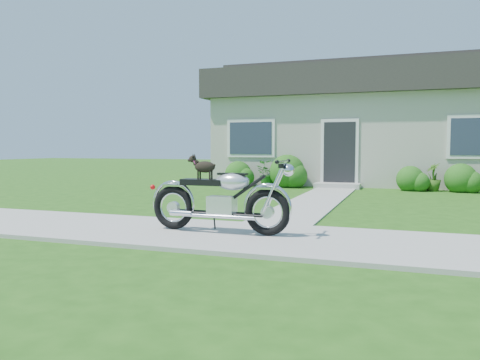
{
  "coord_description": "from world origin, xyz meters",
  "views": [
    {
      "loc": [
        0.47,
        -6.27,
        1.29
      ],
      "look_at": [
        -2.08,
        1.0,
        0.75
      ],
      "focal_mm": 35.0,
      "sensor_mm": 36.0,
      "label": 1
    }
  ],
  "objects_px": {
    "potted_plant_right": "(433,177)",
    "motorcycle_with_dog": "(221,199)",
    "house": "(392,124)",
    "potted_plant_left": "(266,174)"
  },
  "relations": [
    {
      "from": "potted_plant_right",
      "to": "house",
      "type": "bearing_deg",
      "value": 110.44
    },
    {
      "from": "potted_plant_left",
      "to": "potted_plant_right",
      "type": "xyz_separation_m",
      "value": [
        5.11,
        0.0,
        -0.01
      ]
    },
    {
      "from": "house",
      "to": "potted_plant_left",
      "type": "xyz_separation_m",
      "value": [
        -3.83,
        -3.44,
        -1.73
      ]
    },
    {
      "from": "house",
      "to": "potted_plant_left",
      "type": "height_order",
      "value": "house"
    },
    {
      "from": "house",
      "to": "potted_plant_right",
      "type": "relative_size",
      "value": 15.14
    },
    {
      "from": "potted_plant_left",
      "to": "potted_plant_right",
      "type": "bearing_deg",
      "value": 0.0
    },
    {
      "from": "potted_plant_right",
      "to": "motorcycle_with_dog",
      "type": "xyz_separation_m",
      "value": [
        -3.32,
        -8.5,
        0.12
      ]
    },
    {
      "from": "potted_plant_right",
      "to": "motorcycle_with_dog",
      "type": "height_order",
      "value": "motorcycle_with_dog"
    },
    {
      "from": "house",
      "to": "potted_plant_left",
      "type": "bearing_deg",
      "value": -138.01
    },
    {
      "from": "potted_plant_right",
      "to": "potted_plant_left",
      "type": "bearing_deg",
      "value": 180.0
    }
  ]
}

